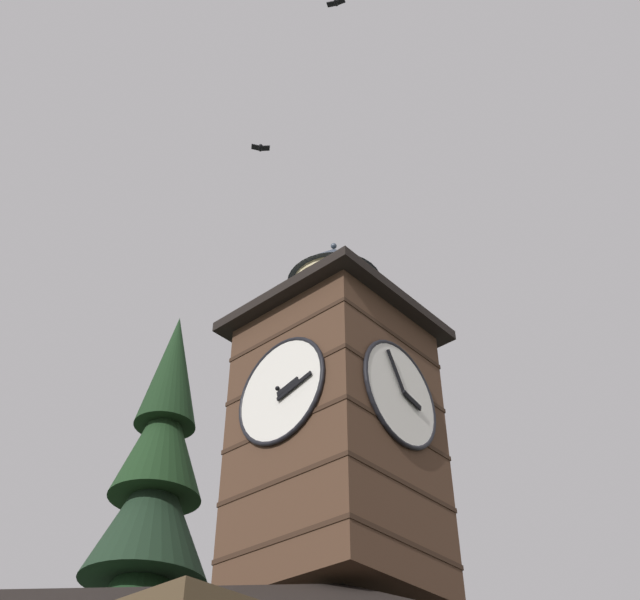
% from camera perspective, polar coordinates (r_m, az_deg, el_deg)
% --- Properties ---
extents(clock_tower, '(4.21, 4.21, 9.38)m').
position_cam_1_polar(clock_tower, '(17.55, 1.22, -8.88)').
color(clock_tower, '#4C3323').
rests_on(clock_tower, building_main).
extents(flying_bird_high, '(0.59, 0.55, 0.17)m').
position_cam_1_polar(flying_bird_high, '(25.96, -4.39, 11.10)').
color(flying_bird_high, black).
extents(flying_bird_low, '(0.33, 0.50, 0.11)m').
position_cam_1_polar(flying_bird_low, '(21.76, 1.18, 21.01)').
color(flying_bird_low, black).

